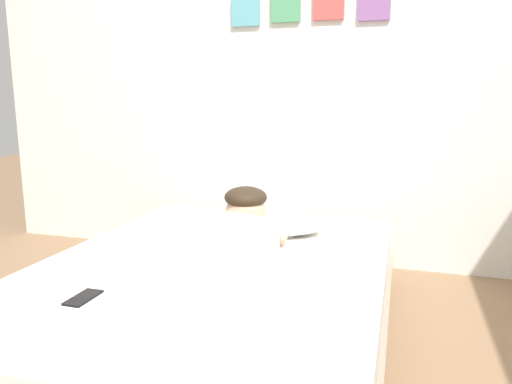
# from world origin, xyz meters

# --- Properties ---
(ground_plane) EXTENTS (12.69, 12.69, 0.00)m
(ground_plane) POSITION_xyz_m (0.00, 0.00, 0.00)
(ground_plane) COLOR #8C6B4C
(back_wall) EXTENTS (4.35, 0.12, 2.50)m
(back_wall) POSITION_xyz_m (-0.00, 1.36, 1.25)
(back_wall) COLOR silver
(back_wall) RESTS_ON ground
(bed) EXTENTS (1.44, 1.94, 0.35)m
(bed) POSITION_xyz_m (-0.16, 0.18, 0.17)
(bed) COLOR gray
(bed) RESTS_ON ground
(pillow) EXTENTS (0.52, 0.32, 0.11)m
(pillow) POSITION_xyz_m (-0.04, 0.69, 0.40)
(pillow) COLOR white
(pillow) RESTS_ON bed
(person_lying) EXTENTS (0.43, 0.92, 0.27)m
(person_lying) POSITION_xyz_m (-0.12, 0.12, 0.45)
(person_lying) COLOR white
(person_lying) RESTS_ON bed
(coffee_cup) EXTENTS (0.12, 0.09, 0.07)m
(coffee_cup) POSITION_xyz_m (0.04, 0.65, 0.38)
(coffee_cup) COLOR white
(coffee_cup) RESTS_ON bed
(cell_phone) EXTENTS (0.07, 0.14, 0.01)m
(cell_phone) POSITION_xyz_m (-0.44, -0.30, 0.35)
(cell_phone) COLOR black
(cell_phone) RESTS_ON bed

